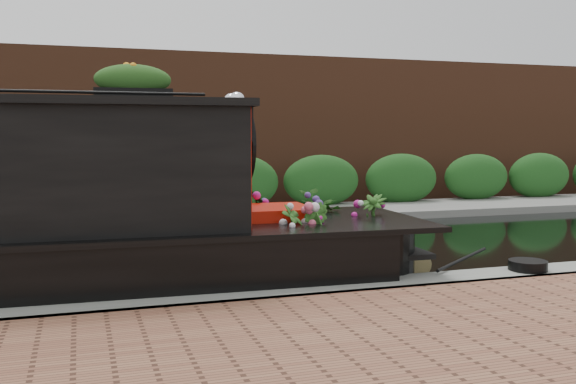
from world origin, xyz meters
name	(u,v)px	position (x,y,z in m)	size (l,w,h in m)	color
ground	(172,260)	(0.00, 0.00, 0.00)	(80.00, 80.00, 0.00)	black
near_bank_coping	(217,319)	(0.00, -3.30, 0.00)	(40.00, 0.60, 0.50)	gray
far_bank_path	(145,223)	(0.00, 4.20, 0.00)	(40.00, 2.40, 0.34)	slate
far_hedge	(141,218)	(0.00, 5.10, 0.00)	(40.00, 1.10, 2.80)	#1C4C1A
far_brick_wall	(133,208)	(0.00, 7.20, 0.00)	(40.00, 1.00, 8.00)	brown
rope_fender	(413,262)	(2.99, -2.00, 0.16)	(0.31, 0.31, 0.44)	olive
coiled_mooring_rope	(528,265)	(3.85, -3.27, 0.31)	(0.46, 0.46, 0.12)	black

